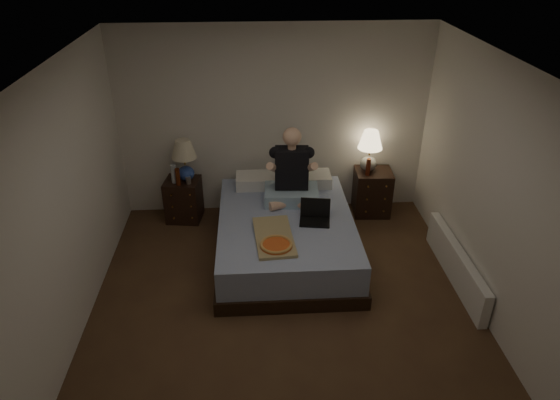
{
  "coord_description": "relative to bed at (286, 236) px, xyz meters",
  "views": [
    {
      "loc": [
        -0.29,
        -3.87,
        3.52
      ],
      "look_at": [
        0.0,
        0.9,
        0.85
      ],
      "focal_mm": 32.0,
      "sensor_mm": 36.0,
      "label": 1
    }
  ],
  "objects": [
    {
      "name": "lamp_left",
      "position": [
        -1.24,
        0.93,
        0.59
      ],
      "size": [
        0.33,
        0.33,
        0.56
      ],
      "primitive_type": null,
      "rotation": [
        0.0,
        0.0,
        -0.03
      ],
      "color": "#2A459A",
      "rests_on": "nightstand_left"
    },
    {
      "name": "radiator",
      "position": [
        1.85,
        -0.6,
        -0.06
      ],
      "size": [
        0.1,
        1.6,
        0.4
      ],
      "primitive_type": "cube",
      "color": "white",
      "rests_on": "floor"
    },
    {
      "name": "lamp_right",
      "position": [
        1.16,
        0.97,
        0.64
      ],
      "size": [
        0.4,
        0.4,
        0.56
      ],
      "primitive_type": null,
      "rotation": [
        0.0,
        0.0,
        0.32
      ],
      "color": "gray",
      "rests_on": "nightstand_right"
    },
    {
      "name": "nightstand_right",
      "position": [
        1.24,
        0.93,
        0.05
      ],
      "size": [
        0.5,
        0.46,
        0.62
      ],
      "primitive_type": "cube",
      "rotation": [
        0.0,
        0.0,
        -0.06
      ],
      "color": "black",
      "rests_on": "floor"
    },
    {
      "name": "water_bottle",
      "position": [
        -1.38,
        0.87,
        0.44
      ],
      "size": [
        0.07,
        0.07,
        0.25
      ],
      "primitive_type": "cylinder",
      "color": "silver",
      "rests_on": "nightstand_left"
    },
    {
      "name": "floor",
      "position": [
        -0.08,
        -1.08,
        -0.26
      ],
      "size": [
        4.0,
        4.5,
        0.0
      ],
      "primitive_type": "cube",
      "color": "brown",
      "rests_on": "ground"
    },
    {
      "name": "wall_back",
      "position": [
        -0.08,
        1.17,
        0.99
      ],
      "size": [
        4.0,
        0.0,
        2.5
      ],
      "primitive_type": "cube",
      "rotation": [
        1.57,
        0.0,
        0.0
      ],
      "color": "silver",
      "rests_on": "ground"
    },
    {
      "name": "beer_bottle_right",
      "position": [
        1.13,
        0.83,
        0.48
      ],
      "size": [
        0.06,
        0.06,
        0.23
      ],
      "primitive_type": "cylinder",
      "color": "#5D1E0D",
      "rests_on": "nightstand_right"
    },
    {
      "name": "pizza_box",
      "position": [
        -0.15,
        -0.63,
        0.3
      ],
      "size": [
        0.46,
        0.79,
        0.08
      ],
      "primitive_type": null,
      "rotation": [
        0.0,
        0.0,
        0.08
      ],
      "color": "tan",
      "rests_on": "bed"
    },
    {
      "name": "person",
      "position": [
        0.1,
        0.4,
        0.72
      ],
      "size": [
        0.69,
        0.56,
        0.93
      ],
      "primitive_type": null,
      "rotation": [
        0.0,
        0.0,
        -0.06
      ],
      "color": "black",
      "rests_on": "bed"
    },
    {
      "name": "bed",
      "position": [
        0.0,
        0.0,
        0.0
      ],
      "size": [
        1.55,
        2.07,
        0.52
      ],
      "primitive_type": "cube",
      "rotation": [
        0.0,
        0.0,
        0.0
      ],
      "color": "#5670AC",
      "rests_on": "floor"
    },
    {
      "name": "wall_right",
      "position": [
        1.92,
        -1.08,
        0.99
      ],
      "size": [
        0.0,
        4.5,
        2.5
      ],
      "primitive_type": "cube",
      "rotation": [
        1.57,
        0.0,
        -1.57
      ],
      "color": "silver",
      "rests_on": "ground"
    },
    {
      "name": "wall_left",
      "position": [
        -2.08,
        -1.08,
        0.99
      ],
      "size": [
        0.0,
        4.5,
        2.5
      ],
      "primitive_type": "cube",
      "rotation": [
        1.57,
        0.0,
        1.57
      ],
      "color": "silver",
      "rests_on": "ground"
    },
    {
      "name": "ceiling",
      "position": [
        -0.08,
        -1.08,
        2.24
      ],
      "size": [
        4.0,
        4.5,
        0.0
      ],
      "primitive_type": "cube",
      "rotation": [
        3.14,
        0.0,
        0.0
      ],
      "color": "white",
      "rests_on": "ground"
    },
    {
      "name": "laptop",
      "position": [
        0.32,
        -0.13,
        0.38
      ],
      "size": [
        0.38,
        0.33,
        0.24
      ],
      "primitive_type": null,
      "rotation": [
        0.0,
        0.0,
        -0.15
      ],
      "color": "black",
      "rests_on": "bed"
    },
    {
      "name": "beer_bottle_left",
      "position": [
        -1.32,
        0.8,
        0.43
      ],
      "size": [
        0.06,
        0.06,
        0.23
      ],
      "primitive_type": "cylinder",
      "color": "#521F0B",
      "rests_on": "nightstand_left"
    },
    {
      "name": "nightstand_left",
      "position": [
        -1.3,
        0.92,
        0.03
      ],
      "size": [
        0.49,
        0.45,
        0.57
      ],
      "primitive_type": "cube",
      "rotation": [
        0.0,
        0.0,
        -0.14
      ],
      "color": "black",
      "rests_on": "floor"
    },
    {
      "name": "soda_can",
      "position": [
        -1.2,
        0.82,
        0.36
      ],
      "size": [
        0.07,
        0.07,
        0.1
      ],
      "primitive_type": "cylinder",
      "color": "beige",
      "rests_on": "nightstand_left"
    }
  ]
}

